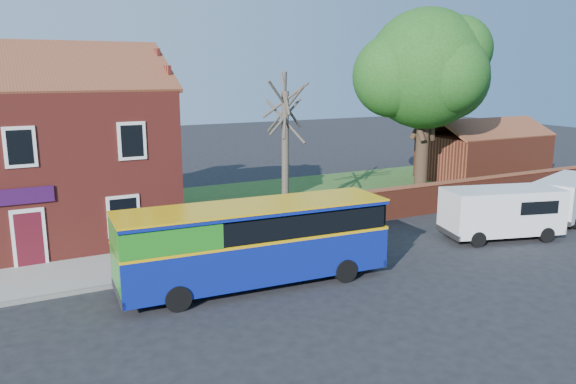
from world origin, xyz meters
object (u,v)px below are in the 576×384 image
bus (247,241)px  van_near (502,211)px  large_tree (425,73)px  van_far (567,196)px

bus → van_near: bus is taller
van_near → bus: bearing=-164.3°
bus → large_tree: bearing=34.6°
bus → van_far: bus is taller
bus → van_far: 17.76m
bus → large_tree: 19.43m
bus → van_near: 12.24m
van_near → large_tree: large_tree is taller
van_far → large_tree: bearing=82.1°
bus → van_far: bearing=5.7°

